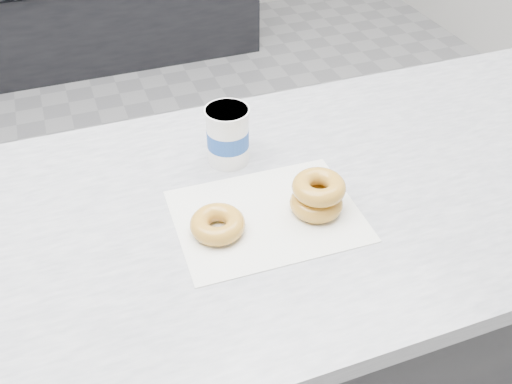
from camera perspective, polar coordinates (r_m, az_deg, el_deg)
ground at (r=2.12m, az=-13.92°, el=-11.55°), size 5.00×5.00×0.00m
counter at (r=1.40m, az=-12.73°, el=-18.19°), size 3.06×0.76×0.90m
wax_paper at (r=1.06m, az=1.11°, el=-2.38°), size 0.35×0.27×0.00m
donut_single at (r=1.02m, az=-3.87°, el=-3.22°), size 0.13×0.13×0.03m
donut_stack at (r=1.06m, az=6.18°, el=-0.31°), size 0.14×0.14×0.07m
coffee_cup at (r=1.17m, az=-2.84°, el=5.72°), size 0.09×0.09×0.12m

